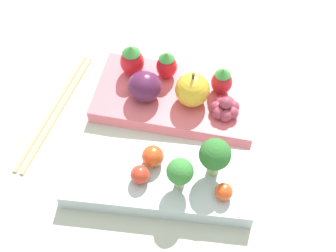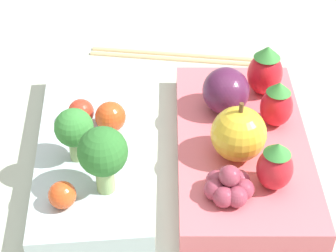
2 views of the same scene
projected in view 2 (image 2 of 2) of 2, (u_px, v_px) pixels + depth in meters
name	position (u px, v px, depth m)	size (l,w,h in m)	color
ground_plane	(162.00, 149.00, 0.51)	(4.00, 4.00, 0.00)	#ADB7A3
bento_box_savoury	(94.00, 147.00, 0.49)	(0.24, 0.11, 0.02)	silver
bento_box_fruit	(242.00, 146.00, 0.50)	(0.22, 0.12, 0.02)	#DB6670
broccoli_floret_0	(74.00, 129.00, 0.44)	(0.03, 0.03, 0.05)	#93B770
broccoli_floret_1	(103.00, 154.00, 0.41)	(0.04, 0.04, 0.06)	#93B770
cherry_tomato_0	(62.00, 195.00, 0.42)	(0.02, 0.02, 0.02)	#DB4C1E
cherry_tomato_1	(81.00, 112.00, 0.49)	(0.02, 0.02, 0.02)	red
cherry_tomato_2	(110.00, 120.00, 0.48)	(0.03, 0.03, 0.03)	#DB4C1E
apple	(239.00, 134.00, 0.46)	(0.05, 0.05, 0.05)	gold
strawberry_0	(275.00, 166.00, 0.43)	(0.03, 0.03, 0.04)	red
strawberry_1	(277.00, 104.00, 0.49)	(0.03, 0.03, 0.04)	red
strawberry_2	(265.00, 71.00, 0.53)	(0.03, 0.03, 0.05)	red
plum	(226.00, 91.00, 0.51)	(0.05, 0.04, 0.04)	#511E42
grape_cluster	(229.00, 186.00, 0.43)	(0.04, 0.04, 0.03)	#93384C
chopsticks_pair	(184.00, 56.00, 0.62)	(0.05, 0.21, 0.01)	tan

